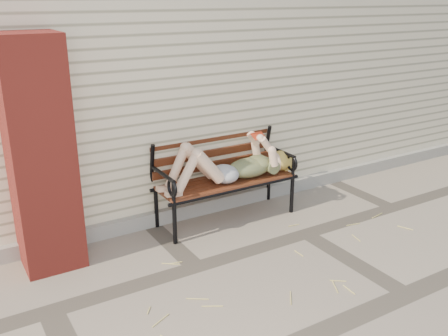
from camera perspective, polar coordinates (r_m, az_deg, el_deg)
ground at (r=5.11m, az=9.35°, el=-7.42°), size 80.00×80.00×0.00m
house_wall at (r=7.15m, az=-6.00°, el=12.97°), size 8.00×4.00×3.00m
foundation_strip at (r=5.78m, az=3.20°, el=-3.13°), size 8.00×0.10×0.15m
brick_pillar at (r=4.43m, az=-20.27°, el=1.33°), size 0.50×0.50×2.00m
garden_bench at (r=5.22m, az=-0.30°, el=0.35°), size 1.60×0.64×1.04m
reading_woman at (r=5.11m, az=0.56°, el=0.35°), size 1.51×0.34×0.48m
straw_scatter at (r=4.16m, az=2.70°, el=-13.81°), size 2.45×1.77×0.01m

